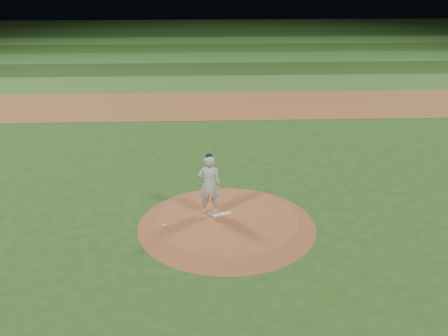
# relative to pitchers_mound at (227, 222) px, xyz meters

# --- Properties ---
(ground) EXTENTS (120.00, 120.00, 0.00)m
(ground) POSITION_rel_pitchers_mound_xyz_m (0.00, 0.00, -0.12)
(ground) COLOR #264E19
(ground) RESTS_ON ground
(infield_dirt_band) EXTENTS (70.00, 6.00, 0.02)m
(infield_dirt_band) POSITION_rel_pitchers_mound_xyz_m (0.00, 14.00, -0.12)
(infield_dirt_band) COLOR brown
(infield_dirt_band) RESTS_ON ground
(outfield_stripe_0) EXTENTS (70.00, 5.00, 0.02)m
(outfield_stripe_0) POSITION_rel_pitchers_mound_xyz_m (0.00, 19.50, -0.12)
(outfield_stripe_0) COLOR #376524
(outfield_stripe_0) RESTS_ON ground
(outfield_stripe_1) EXTENTS (70.00, 5.00, 0.02)m
(outfield_stripe_1) POSITION_rel_pitchers_mound_xyz_m (0.00, 24.50, -0.12)
(outfield_stripe_1) COLOR #1E3F14
(outfield_stripe_1) RESTS_ON ground
(outfield_stripe_2) EXTENTS (70.00, 5.00, 0.02)m
(outfield_stripe_2) POSITION_rel_pitchers_mound_xyz_m (0.00, 29.50, -0.12)
(outfield_stripe_2) COLOR #2E6525
(outfield_stripe_2) RESTS_ON ground
(outfield_stripe_3) EXTENTS (70.00, 5.00, 0.02)m
(outfield_stripe_3) POSITION_rel_pitchers_mound_xyz_m (0.00, 34.50, -0.12)
(outfield_stripe_3) COLOR #234917
(outfield_stripe_3) RESTS_ON ground
(outfield_stripe_4) EXTENTS (70.00, 5.00, 0.02)m
(outfield_stripe_4) POSITION_rel_pitchers_mound_xyz_m (0.00, 39.50, -0.12)
(outfield_stripe_4) COLOR #356E28
(outfield_stripe_4) RESTS_ON ground
(outfield_stripe_5) EXTENTS (70.00, 5.00, 0.02)m
(outfield_stripe_5) POSITION_rel_pitchers_mound_xyz_m (0.00, 44.50, -0.12)
(outfield_stripe_5) COLOR #1A4516
(outfield_stripe_5) RESTS_ON ground
(pitchers_mound) EXTENTS (5.50, 5.50, 0.25)m
(pitchers_mound) POSITION_rel_pitchers_mound_xyz_m (0.00, 0.00, 0.00)
(pitchers_mound) COLOR #95512E
(pitchers_mound) RESTS_ON ground
(pitching_rubber) EXTENTS (0.63, 0.35, 0.03)m
(pitching_rubber) POSITION_rel_pitchers_mound_xyz_m (-0.16, 0.22, 0.14)
(pitching_rubber) COLOR silver
(pitching_rubber) RESTS_ON pitchers_mound
(rosin_bag) EXTENTS (0.12, 0.12, 0.07)m
(rosin_bag) POSITION_rel_pitchers_mound_xyz_m (-1.89, -0.44, 0.16)
(rosin_bag) COLOR white
(rosin_bag) RESTS_ON pitchers_mound
(pitcher_on_mound) EXTENTS (0.75, 0.53, 2.00)m
(pitcher_on_mound) POSITION_rel_pitchers_mound_xyz_m (-0.52, 0.38, 1.11)
(pitcher_on_mound) COLOR silver
(pitcher_on_mound) RESTS_ON pitchers_mound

